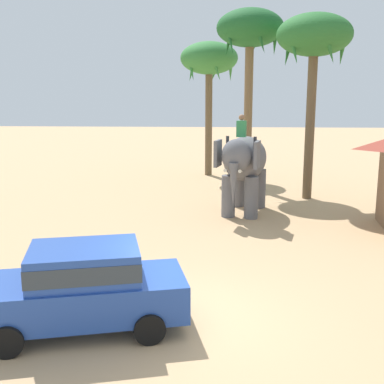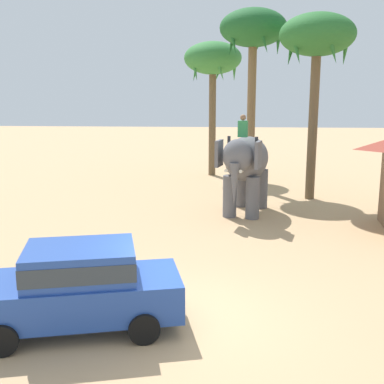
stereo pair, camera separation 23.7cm
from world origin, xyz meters
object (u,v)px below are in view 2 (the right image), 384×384
object	(u,v)px
palm_tree_left_of_road	(213,62)
palm_tree_near_hut	(317,40)
palm_tree_far_back	(253,33)
elephant_with_mahout	(245,163)
car_sedan_foreground	(78,284)

from	to	relation	value
palm_tree_left_of_road	palm_tree_near_hut	bearing A→B (deg)	-53.10
palm_tree_near_hut	palm_tree_far_back	xyz separation A→B (m)	(-2.58, 2.57, 0.59)
elephant_with_mahout	palm_tree_far_back	size ratio (longest dim) A/B	0.47
car_sedan_foreground	palm_tree_left_of_road	xyz separation A→B (m)	(1.97, 18.98, 5.45)
car_sedan_foreground	palm_tree_left_of_road	distance (m)	19.85
elephant_with_mahout	palm_tree_left_of_road	xyz separation A→B (m)	(-1.61, 9.16, 4.39)
car_sedan_foreground	palm_tree_near_hut	world-z (taller)	palm_tree_near_hut
car_sedan_foreground	palm_tree_far_back	size ratio (longest dim) A/B	0.51
palm_tree_far_back	palm_tree_left_of_road	bearing A→B (deg)	119.60
elephant_with_mahout	palm_tree_far_back	bearing A→B (deg)	85.71
palm_tree_left_of_road	palm_tree_far_back	bearing A→B (deg)	-60.40
car_sedan_foreground	palm_tree_left_of_road	world-z (taller)	palm_tree_left_of_road
car_sedan_foreground	elephant_with_mahout	bearing A→B (deg)	69.97
palm_tree_left_of_road	palm_tree_far_back	xyz separation A→B (m)	(2.03, -3.57, 1.06)
elephant_with_mahout	palm_tree_near_hut	xyz separation A→B (m)	(3.00, 3.02, 4.86)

